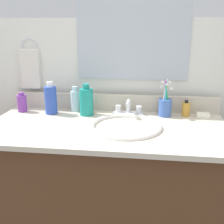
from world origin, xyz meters
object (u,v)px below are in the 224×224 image
at_px(bottle_oil_amber, 186,109).
at_px(bottle_gel_clear, 75,100).
at_px(bottle_shampoo_blue, 51,100).
at_px(hand_towel, 31,69).
at_px(cup_blue_plastic, 165,106).
at_px(bottle_cream_purple, 22,103).
at_px(faucet, 128,110).
at_px(bottle_mouthwash_teal, 86,101).
at_px(soap_bar, 203,115).

bearing_deg(bottle_oil_amber, bottle_gel_clear, 178.39).
bearing_deg(bottle_oil_amber, bottle_shampoo_blue, -176.27).
xyz_separation_m(hand_towel, cup_blue_plastic, (0.76, -0.09, -0.17)).
bearing_deg(bottle_oil_amber, bottle_cream_purple, -178.05).
distance_m(bottle_oil_amber, bottle_shampoo_blue, 0.71).
height_order(bottle_shampoo_blue, cup_blue_plastic, cup_blue_plastic).
xyz_separation_m(bottle_gel_clear, bottle_cream_purple, (-0.29, -0.05, -0.01)).
xyz_separation_m(faucet, bottle_oil_amber, (0.30, 0.02, 0.01)).
height_order(hand_towel, bottle_cream_purple, hand_towel).
distance_m(faucet, bottle_cream_purple, 0.58).
relative_size(bottle_mouthwash_teal, bottle_oil_amber, 1.95).
height_order(bottle_mouthwash_teal, soap_bar, bottle_mouthwash_teal).
xyz_separation_m(bottle_oil_amber, bottle_shampoo_blue, (-0.71, -0.05, 0.04)).
height_order(bottle_mouthwash_teal, cup_blue_plastic, cup_blue_plastic).
bearing_deg(bottle_cream_purple, hand_towel, 80.46).
bearing_deg(bottle_cream_purple, faucet, 1.35).
bearing_deg(bottle_gel_clear, bottle_shampoo_blue, -151.40).
height_order(faucet, bottle_gel_clear, bottle_gel_clear).
distance_m(bottle_mouthwash_teal, cup_blue_plastic, 0.41).
height_order(bottle_shampoo_blue, soap_bar, bottle_shampoo_blue).
xyz_separation_m(bottle_cream_purple, bottle_shampoo_blue, (0.17, -0.02, 0.03)).
xyz_separation_m(bottle_cream_purple, cup_blue_plastic, (0.77, 0.02, 0.00)).
relative_size(bottle_shampoo_blue, cup_blue_plastic, 0.88).
bearing_deg(bottle_gel_clear, bottle_cream_purple, -170.72).
bearing_deg(bottle_cream_purple, bottle_shampoo_blue, -5.44).
height_order(bottle_oil_amber, cup_blue_plastic, cup_blue_plastic).
distance_m(bottle_gel_clear, soap_bar, 0.68).
height_order(bottle_gel_clear, bottle_oil_amber, bottle_gel_clear).
bearing_deg(soap_bar, bottle_mouthwash_teal, -177.44).
bearing_deg(bottle_mouthwash_teal, bottle_oil_amber, 4.92).
height_order(hand_towel, cup_blue_plastic, hand_towel).
height_order(hand_towel, soap_bar, hand_towel).
bearing_deg(bottle_shampoo_blue, hand_towel, 140.50).
bearing_deg(bottle_gel_clear, cup_blue_plastic, -3.57).
height_order(bottle_gel_clear, bottle_cream_purple, bottle_gel_clear).
distance_m(faucet, bottle_mouthwash_teal, 0.23).
distance_m(bottle_shampoo_blue, cup_blue_plastic, 0.60).
distance_m(bottle_cream_purple, bottle_oil_amber, 0.88).
xyz_separation_m(bottle_cream_purple, soap_bar, (0.97, 0.01, -0.04)).
relative_size(bottle_gel_clear, bottle_cream_purple, 1.30).
distance_m(bottle_mouthwash_teal, soap_bar, 0.61).
xyz_separation_m(bottle_oil_amber, soap_bar, (0.09, -0.02, -0.03)).
height_order(faucet, bottle_shampoo_blue, bottle_shampoo_blue).
distance_m(bottle_gel_clear, cup_blue_plastic, 0.49).
bearing_deg(faucet, bottle_oil_amber, 3.14).
relative_size(faucet, bottle_oil_amber, 1.88).
relative_size(faucet, bottle_cream_purple, 1.50).
bearing_deg(bottle_mouthwash_teal, bottle_cream_purple, 177.71).
bearing_deg(bottle_shampoo_blue, bottle_gel_clear, 28.60).
relative_size(hand_towel, bottle_cream_purple, 2.06).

